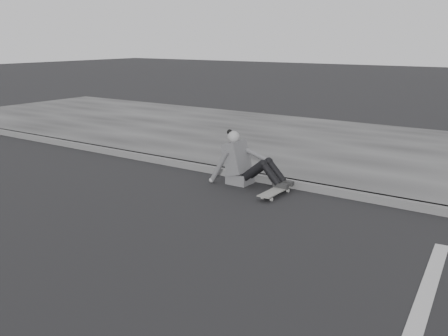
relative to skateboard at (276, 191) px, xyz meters
name	(u,v)px	position (x,y,z in m)	size (l,w,h in m)	color
ground	(195,240)	(0.03, -2.03, -0.07)	(80.00, 80.00, 0.00)	black
curb	(294,184)	(0.03, 0.55, -0.01)	(24.00, 0.16, 0.12)	#515151
sidewalk	(360,150)	(0.03, 3.57, -0.01)	(24.00, 6.00, 0.12)	#3D3D3D
skateboard	(276,191)	(0.00, 0.00, 0.00)	(0.20, 0.78, 0.09)	gray
seated_woman	(243,163)	(-0.73, 0.25, 0.29)	(1.38, 0.46, 0.88)	#4B4B4D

